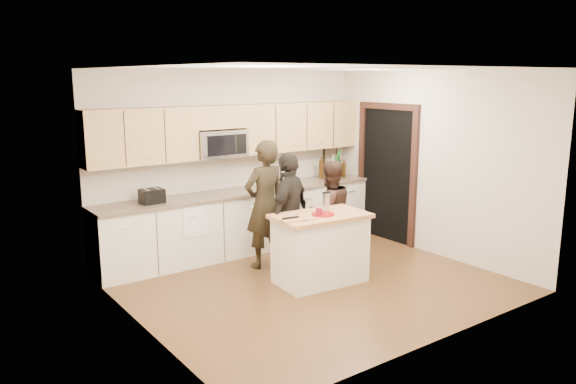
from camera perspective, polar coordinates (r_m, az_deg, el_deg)
floor at (r=7.32m, az=2.46°, el=-9.22°), size 4.50×4.50×0.00m
room_shell at (r=6.89m, az=2.58°, el=4.35°), size 4.52×4.02×2.71m
back_cabinetry at (r=8.50m, az=-4.61°, el=-2.93°), size 4.50×0.66×0.94m
upper_cabinetry at (r=8.40m, az=-5.09°, el=6.40°), size 4.50×0.33×0.75m
microwave at (r=8.22m, az=-6.99°, el=4.89°), size 0.76×0.41×0.40m
doorway at (r=9.12m, az=10.02°, el=2.34°), size 0.06×1.25×2.20m
framed_picture at (r=9.70m, az=4.28°, el=3.76°), size 0.30×0.03×0.38m
dish_towel at (r=7.82m, az=-9.88°, el=-1.87°), size 0.34×0.60×0.48m
island at (r=7.22m, az=3.29°, el=-5.70°), size 1.26×0.81×0.90m
red_plate at (r=7.07m, az=3.57°, el=-2.27°), size 0.29×0.29×0.02m
box_grater at (r=7.23m, az=3.90°, el=-0.89°), size 0.09×0.05×0.24m
drink_glass at (r=7.01m, az=3.17°, el=-2.03°), size 0.08×0.08×0.10m
cutting_board at (r=6.78m, az=0.45°, el=-2.83°), size 0.30×0.23×0.02m
tongs at (r=6.80m, az=0.24°, el=-2.64°), size 0.23×0.05×0.02m
knife at (r=6.77m, az=2.19°, el=-2.77°), size 0.20×0.04×0.01m
toaster at (r=7.73m, az=-13.66°, el=-0.40°), size 0.30×0.25×0.19m
bottle_cluster at (r=9.38m, az=4.54°, el=2.50°), size 0.45×0.41×0.39m
orchid at (r=9.45m, az=4.81°, el=2.89°), size 0.32×0.30×0.47m
woman_left at (r=7.69m, az=-2.35°, el=-1.27°), size 0.66×0.45×1.77m
woman_center at (r=7.93m, az=4.25°, el=-2.04°), size 0.76×0.62×1.46m
woman_right at (r=7.49m, az=0.15°, el=-2.15°), size 1.03×0.83×1.64m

